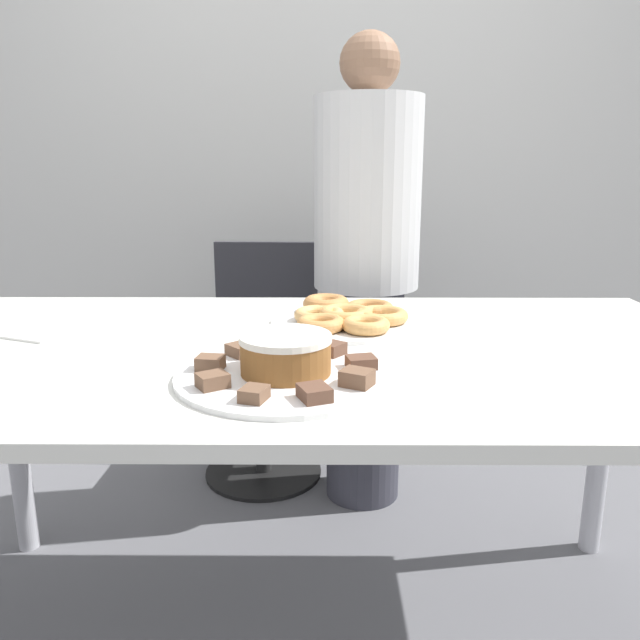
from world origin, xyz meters
name	(u,v)px	position (x,y,z in m)	size (l,w,h in m)	color
wall_back	(313,129)	(0.00, 1.58, 1.30)	(8.00, 0.05, 2.60)	silver
table	(302,381)	(0.00, 0.00, 0.70)	(1.85, 0.97, 0.78)	silver
person_standing	(366,271)	(0.19, 0.76, 0.81)	(0.34, 0.34, 1.54)	#383842
office_chair_left	(263,369)	(-0.18, 0.96, 0.40)	(0.46, 0.46, 0.86)	black
plate_cake	(286,375)	(-0.02, -0.21, 0.78)	(0.40, 0.40, 0.01)	white
plate_donuts	(346,323)	(0.10, 0.17, 0.78)	(0.36, 0.36, 0.01)	white
frosted_cake	(286,354)	(-0.02, -0.21, 0.82)	(0.17, 0.17, 0.07)	brown
lamington_0	(314,393)	(0.03, -0.34, 0.80)	(0.06, 0.07, 0.02)	brown
lamington_1	(357,378)	(0.10, -0.27, 0.80)	(0.07, 0.06, 0.03)	brown
lamington_2	(361,362)	(0.12, -0.18, 0.80)	(0.06, 0.05, 0.02)	brown
lamington_3	(333,349)	(0.06, -0.10, 0.80)	(0.06, 0.06, 0.02)	brown
lamington_4	(287,345)	(-0.03, -0.07, 0.80)	(0.05, 0.06, 0.02)	#513828
lamington_5	(241,350)	(-0.12, -0.11, 0.80)	(0.07, 0.07, 0.02)	brown
lamington_6	(210,363)	(-0.16, -0.19, 0.80)	(0.05, 0.05, 0.03)	brown
lamington_7	(213,380)	(-0.14, -0.28, 0.80)	(0.06, 0.06, 0.02)	brown
lamington_8	(254,394)	(-0.06, -0.34, 0.80)	(0.05, 0.06, 0.02)	brown
donut_0	(346,314)	(0.10, 0.17, 0.80)	(0.13, 0.13, 0.03)	tan
donut_1	(326,304)	(0.05, 0.27, 0.81)	(0.12, 0.12, 0.04)	#C68447
donut_2	(319,315)	(0.04, 0.17, 0.80)	(0.12, 0.12, 0.03)	#E5AD66
donut_3	(321,324)	(0.04, 0.09, 0.80)	(0.11, 0.11, 0.03)	#D18E4C
donut_4	(366,325)	(0.14, 0.08, 0.80)	(0.11, 0.11, 0.03)	tan
donut_5	(382,316)	(0.18, 0.16, 0.80)	(0.13, 0.13, 0.03)	tan
donut_6	(370,308)	(0.16, 0.25, 0.80)	(0.12, 0.12, 0.03)	#C68447
napkin	(36,333)	(-0.61, 0.08, 0.78)	(0.18, 0.16, 0.01)	white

